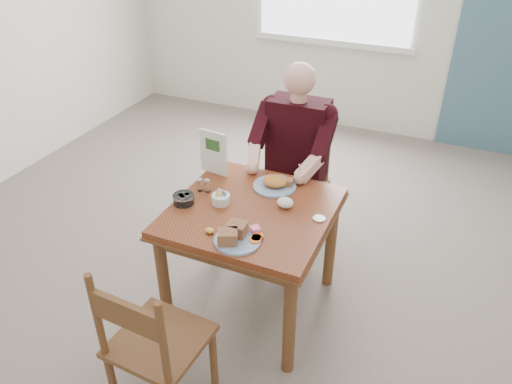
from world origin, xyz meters
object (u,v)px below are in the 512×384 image
at_px(chair_far, 296,184).
at_px(near_plate, 236,236).
at_px(diner, 294,148).
at_px(far_plate, 276,183).
at_px(chair_near, 154,345).
at_px(table, 252,224).

relative_size(chair_far, near_plate, 3.06).
bearing_deg(diner, far_plate, -84.84).
relative_size(chair_near, far_plate, 3.04).
height_order(table, chair_near, chair_near).
xyz_separation_m(chair_near, diner, (0.12, 1.60, 0.33)).
bearing_deg(near_plate, diner, 92.68).
bearing_deg(chair_far, diner, -89.99).
bearing_deg(far_plate, table, -98.23).
relative_size(table, chair_near, 0.97).
relative_size(table, chair_far, 0.97).
xyz_separation_m(table, far_plate, (0.04, 0.27, 0.14)).
bearing_deg(far_plate, chair_near, -97.61).
xyz_separation_m(table, chair_far, (0.00, 0.80, -0.16)).
distance_m(table, chair_near, 0.91).
height_order(chair_far, near_plate, chair_far).
xyz_separation_m(chair_near, near_plate, (0.16, 0.57, 0.30)).
relative_size(chair_far, diner, 0.69).
bearing_deg(table, far_plate, 81.77).
relative_size(table, diner, 0.66).
bearing_deg(table, chair_far, 90.00).
distance_m(chair_near, far_plate, 1.21).
distance_m(table, chair_far, 0.81).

